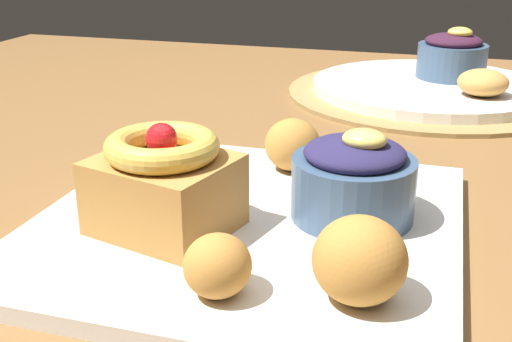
{
  "coord_description": "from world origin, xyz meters",
  "views": [
    {
      "loc": [
        0.06,
        -0.6,
        0.94
      ],
      "look_at": [
        -0.06,
        -0.19,
        0.77
      ],
      "focal_mm": 45.04,
      "sensor_mm": 36.0,
      "label": 1
    }
  ],
  "objects": [
    {
      "name": "dining_table",
      "position": [
        0.0,
        0.0,
        0.65
      ],
      "size": [
        1.49,
        1.01,
        0.73
      ],
      "color": "brown",
      "rests_on": "ground_plane"
    },
    {
      "name": "front_plate",
      "position": [
        -0.06,
        -0.21,
        0.74
      ],
      "size": [
        0.29,
        0.29,
        0.01
      ],
      "primitive_type": "cube",
      "color": "white",
      "rests_on": "dining_table"
    },
    {
      "name": "back_pastry",
      "position": [
        0.1,
        0.18,
        0.76
      ],
      "size": [
        0.06,
        0.06,
        0.03
      ],
      "primitive_type": "ellipsoid",
      "color": "#C68E47",
      "rests_on": "back_plate"
    },
    {
      "name": "berry_ramekin",
      "position": [
        0.01,
        -0.19,
        0.77
      ],
      "size": [
        0.09,
        0.09,
        0.07
      ],
      "color": "#3D5675",
      "rests_on": "front_plate"
    },
    {
      "name": "fritter_back",
      "position": [
        -0.06,
        -0.11,
        0.76
      ],
      "size": [
        0.05,
        0.05,
        0.04
      ],
      "primitive_type": "ellipsoid",
      "color": "#BC7F38",
      "rests_on": "front_plate"
    },
    {
      "name": "fritter_middle",
      "position": [
        -0.05,
        -0.31,
        0.76
      ],
      "size": [
        0.04,
        0.04,
        0.04
      ],
      "primitive_type": "ellipsoid",
      "color": "#BC7F38",
      "rests_on": "front_plate"
    },
    {
      "name": "fritter_front",
      "position": [
        0.03,
        -0.3,
        0.77
      ],
      "size": [
        0.05,
        0.05,
        0.05
      ],
      "primitive_type": "ellipsoid",
      "color": "#BC7F38",
      "rests_on": "front_plate"
    },
    {
      "name": "back_ramekin",
      "position": [
        0.06,
        0.26,
        0.78
      ],
      "size": [
        0.09,
        0.09,
        0.07
      ],
      "color": "#3D5675",
      "rests_on": "back_plate"
    },
    {
      "name": "back_plate",
      "position": [
        0.04,
        0.23,
        0.74
      ],
      "size": [
        0.3,
        0.3,
        0.01
      ],
      "primitive_type": "cylinder",
      "color": "white",
      "rests_on": "woven_placemat"
    },
    {
      "name": "cake_slice",
      "position": [
        -0.11,
        -0.24,
        0.78
      ],
      "size": [
        0.1,
        0.09,
        0.07
      ],
      "rotation": [
        0.0,
        0.0,
        -0.25
      ],
      "color": "#B77F3D",
      "rests_on": "front_plate"
    },
    {
      "name": "woven_placemat",
      "position": [
        0.04,
        0.23,
        0.73
      ],
      "size": [
        0.36,
        0.36,
        0.0
      ],
      "primitive_type": "cylinder",
      "color": "#997A47",
      "rests_on": "dining_table"
    }
  ]
}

